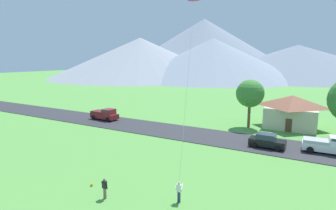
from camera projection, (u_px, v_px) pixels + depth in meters
name	position (u px, v px, depth m)	size (l,w,h in m)	color
road_strip	(217.00, 138.00, 37.58)	(160.00, 7.63, 0.08)	#2D2D33
mountain_far_west_ridge	(297.00, 61.00, 155.72)	(115.52, 115.52, 18.42)	slate
mountain_west_ridge	(213.00, 59.00, 142.15)	(89.53, 89.53, 21.16)	gray
mountain_central_ridge	(204.00, 47.00, 191.20)	(127.62, 127.62, 37.90)	gray
mountain_far_east_ridge	(140.00, 58.00, 154.96)	(101.39, 101.39, 22.33)	#8E939E
house_leftmost	(292.00, 111.00, 43.35)	(8.13, 7.81, 5.07)	beige
tree_center	(250.00, 94.00, 42.47)	(4.34, 4.34, 7.61)	brown
parked_car_black_west_end	(267.00, 141.00, 33.27)	(4.24, 2.15, 1.68)	black
pickup_truck_maroon_west_side	(105.00, 114.00, 48.34)	(5.27, 2.48, 1.99)	maroon
pickup_truck_white_east_side	(329.00, 145.00, 31.24)	(5.29, 2.52, 1.99)	white
watcher_person	(105.00, 188.00, 21.19)	(0.56, 0.24, 1.68)	#70604C
soccer_ball	(92.00, 185.00, 23.39)	(0.24, 0.24, 0.24)	orange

